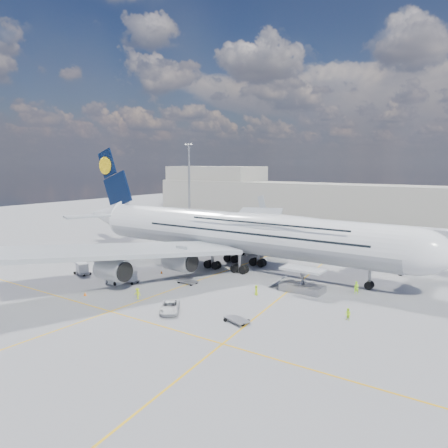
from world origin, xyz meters
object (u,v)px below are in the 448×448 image
Objects in this scene: catering_truck_inner at (238,245)px; cone_wing_right_outer at (85,294)px; dolly_row_b at (129,277)px; baggage_tug at (114,279)px; cargo_loader at (301,283)px; dolly_row_a at (82,268)px; dolly_nose_far at (237,320)px; jet_bridge at (420,239)px; cone_wing_left_outer at (280,239)px; dolly_row_c at (123,270)px; crew_loader at (348,314)px; dolly_back at (118,252)px; crew_van at (256,290)px; dolly_nose_near at (187,281)px; cone_wing_left_inner at (232,247)px; crew_wing at (110,277)px; service_van at (170,307)px; cone_wing_right_inner at (162,272)px; airliner at (237,232)px; crew_tug at (138,294)px; light_mast at (189,184)px; catering_truck_outer at (265,235)px; crew_nose at (356,288)px.

cone_wing_right_outer is at bearing -85.09° from catering_truck_inner.
dolly_row_b reaches higher than baggage_tug.
cargo_loader is 38.20m from dolly_row_a.
jet_bridge is at bearing 86.76° from dolly_nose_far.
baggage_tug reaches higher than cone_wing_left_outer.
dolly_row_c is 1.76× the size of crew_loader.
dolly_back is 38.57m from crew_van.
cargo_loader is at bearing -125.75° from jet_bridge.
dolly_nose_near is 6.12× the size of cone_wing_left_outer.
cone_wing_left_inner is (14.60, 21.55, -0.64)m from dolly_back.
cargo_loader is 31.05m from crew_wing.
dolly_back reaches higher than cone_wing_left_inner.
jet_bridge is at bearing 7.10° from catering_truck_inner.
catering_truck_inner is 30.50m from crew_van.
baggage_tug is at bearing 127.71° from service_van.
cone_wing_left_outer is (12.23, 50.89, -0.85)m from dolly_row_a.
baggage_tug is 5.09× the size of cone_wing_left_inner.
cone_wing_left_inner is at bearing 99.45° from dolly_row_a.
dolly_row_a is 7.04m from dolly_row_c.
cone_wing_left_outer is at bearing 88.19° from cone_wing_right_inner.
dolly_back is (-26.07, -5.93, -5.96)m from airliner.
dolly_row_c is 4.98× the size of cone_wing_left_inner.
light_mast is at bearing 112.88° from crew_tug.
crew_wing is at bearing -94.70° from cone_wing_left_outer.
catering_truck_outer is 3.02× the size of crew_nose.
catering_truck_inner reaches higher than cone_wing_right_outer.
dolly_nose_near is at bearing 178.16° from crew_nose.
airliner is 14.15m from catering_truck_inner.
crew_nose is at bearing -43.55° from catering_truck_outer.
baggage_tug is at bearing -100.12° from cone_wing_right_inner.
catering_truck_outer is 56.16m from crew_loader.
service_van reaches higher than dolly_nose_far.
service_van is (6.37, -25.67, -6.17)m from airliner.
baggage_tug is (15.84, -14.86, -0.13)m from dolly_back.
crew_nose is at bearing 8.14° from dolly_row_b.
cargo_loader is 43.47m from catering_truck_outer.
airliner is at bearing -2.78° from crew_wing.
dolly_row_b is 9.58m from dolly_nose_near.
jet_bridge is 37.89m from dolly_nose_far.
baggage_tug reaches higher than crew_van.
cone_wing_left_inner is 15.94m from cone_wing_left_outer.
cone_wing_left_inner is at bearing 14.53° from crew_van.
dolly_row_b is 3.30m from crew_wing.
cone_wing_right_outer is at bearing -79.07° from baggage_tug.
cargo_loader is 15.26× the size of cone_wing_left_inner.
catering_truck_outer is 10.45× the size of cone_wing_left_inner.
baggage_tug reaches higher than cone_wing_right_inner.
dolly_row_b is at bearing 81.87° from crew_van.
dolly_row_c is at bearing -63.09° from light_mast.
catering_truck_outer is at bearing 156.93° from jet_bridge.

